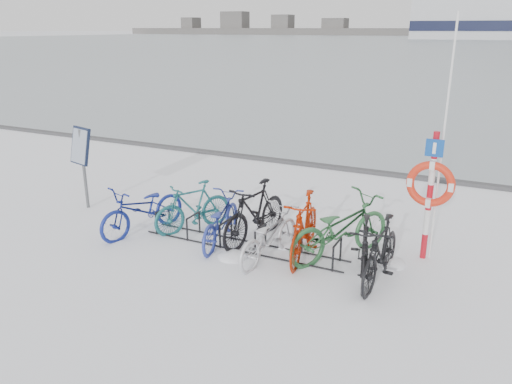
% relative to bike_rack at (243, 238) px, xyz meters
% --- Properties ---
extents(ground, '(900.00, 900.00, 0.00)m').
position_rel_bike_rack_xyz_m(ground, '(0.00, 0.00, -0.18)').
color(ground, white).
rests_on(ground, ground).
extents(ice_sheet, '(400.00, 298.00, 0.02)m').
position_rel_bike_rack_xyz_m(ice_sheet, '(0.00, 155.00, -0.17)').
color(ice_sheet, '#96A1AA').
rests_on(ice_sheet, ground).
extents(quay_edge, '(400.00, 0.25, 0.10)m').
position_rel_bike_rack_xyz_m(quay_edge, '(0.00, 5.90, -0.13)').
color(quay_edge, '#3F3F42').
rests_on(quay_edge, ground).
extents(bike_rack, '(4.00, 0.48, 0.46)m').
position_rel_bike_rack_xyz_m(bike_rack, '(0.00, 0.00, 0.00)').
color(bike_rack, black).
rests_on(bike_rack, ground).
extents(info_board, '(0.65, 0.38, 1.84)m').
position_rel_bike_rack_xyz_m(info_board, '(-4.14, 0.33, 1.14)').
color(info_board, '#595B5E').
rests_on(info_board, ground).
extents(lifebuoy_station, '(0.79, 0.23, 4.11)m').
position_rel_bike_rack_xyz_m(lifebuoy_station, '(3.08, 0.93, 1.20)').
color(lifebuoy_station, '#B00E1A').
rests_on(lifebuoy_station, ground).
extents(shoreline, '(180.00, 12.00, 9.50)m').
position_rel_bike_rack_xyz_m(shoreline, '(-122.02, 260.00, 2.61)').
color(shoreline, '#474747').
rests_on(shoreline, ground).
extents(bike_0, '(1.18, 2.06, 1.02)m').
position_rel_bike_rack_xyz_m(bike_0, '(-2.10, -0.22, 0.33)').
color(bike_0, navy).
rests_on(bike_0, ground).
extents(bike_1, '(1.24, 1.72, 1.02)m').
position_rel_bike_rack_xyz_m(bike_1, '(-1.29, 0.33, 0.33)').
color(bike_1, '#1B5B61').
rests_on(bike_1, ground).
extents(bike_2, '(0.92, 1.89, 0.95)m').
position_rel_bike_rack_xyz_m(bike_2, '(-0.49, 0.02, 0.29)').
color(bike_2, navy).
rests_on(bike_2, ground).
extents(bike_3, '(0.86, 2.02, 1.18)m').
position_rel_bike_rack_xyz_m(bike_3, '(0.06, 0.39, 0.41)').
color(bike_3, black).
rests_on(bike_3, ground).
extents(bike_4, '(0.87, 1.86, 0.94)m').
position_rel_bike_rack_xyz_m(bike_4, '(0.63, -0.23, 0.29)').
color(bike_4, '#BBBCC4').
rests_on(bike_4, ground).
extents(bike_5, '(0.79, 1.98, 1.16)m').
position_rel_bike_rack_xyz_m(bike_5, '(1.14, 0.15, 0.40)').
color(bike_5, '#A72003').
rests_on(bike_5, ground).
extents(bike_6, '(1.81, 2.29, 1.16)m').
position_rel_bike_rack_xyz_m(bike_6, '(1.72, 0.39, 0.40)').
color(bike_6, '#2B6336').
rests_on(bike_6, ground).
extents(bike_7, '(0.84, 1.75, 1.01)m').
position_rel_bike_rack_xyz_m(bike_7, '(2.30, -0.19, 0.33)').
color(bike_7, black).
rests_on(bike_7, ground).
extents(bike_8, '(0.62, 1.81, 1.07)m').
position_rel_bike_rack_xyz_m(bike_8, '(2.57, -0.20, 0.35)').
color(bike_8, black).
rests_on(bike_8, ground).
extents(snow_drifts, '(3.69, 1.59, 0.18)m').
position_rel_bike_rack_xyz_m(snow_drifts, '(0.84, 0.23, -0.18)').
color(snow_drifts, white).
rests_on(snow_drifts, ground).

